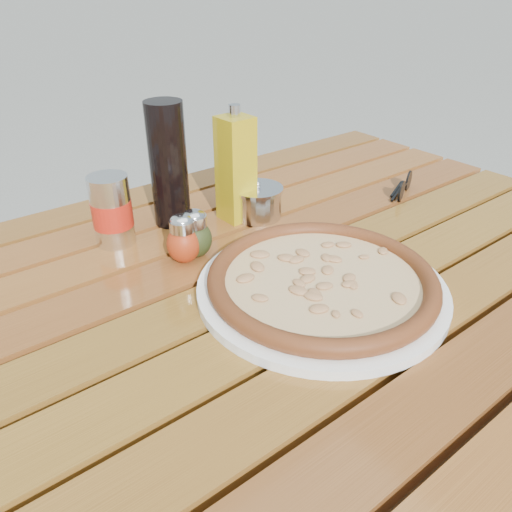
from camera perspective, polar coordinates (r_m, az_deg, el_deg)
table at (r=0.80m, az=0.89°, el=-7.11°), size 1.40×0.90×0.75m
plate at (r=0.73m, az=7.48°, el=-3.68°), size 0.38×0.38×0.01m
pizza at (r=0.72m, az=7.56°, el=-2.64°), size 0.37×0.37×0.03m
pepper_shaker at (r=0.79m, az=-8.31°, el=1.89°), size 0.07×0.07×0.08m
oregano_shaker at (r=0.81m, az=-6.98°, el=2.46°), size 0.06×0.06×0.08m
dark_bottle at (r=0.90m, az=-9.98°, el=10.21°), size 0.08×0.08×0.22m
soda_can at (r=0.86m, az=-16.14°, el=4.94°), size 0.09×0.09×0.12m
olive_oil_cruet at (r=0.91m, az=-2.33°, el=9.92°), size 0.06×0.06×0.21m
parmesan_tin at (r=0.94m, az=0.15°, el=6.23°), size 0.11×0.11×0.07m
sunglasses at (r=1.08m, az=16.51°, el=7.58°), size 0.11×0.07×0.04m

